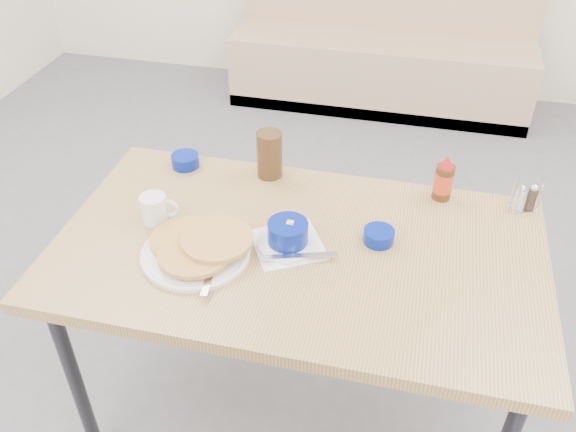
% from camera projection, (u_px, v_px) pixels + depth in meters
% --- Properties ---
extents(booth_bench, '(1.90, 0.56, 1.22)m').
position_uv_depth(booth_bench, '(383.00, 49.00, 3.95)').
color(booth_bench, tan).
rests_on(booth_bench, ground).
extents(dining_table, '(1.40, 0.80, 0.76)m').
position_uv_depth(dining_table, '(298.00, 262.00, 1.78)').
color(dining_table, tan).
rests_on(dining_table, ground).
extents(pancake_plate, '(0.31, 0.32, 0.05)m').
position_uv_depth(pancake_plate, '(198.00, 248.00, 1.71)').
color(pancake_plate, white).
rests_on(pancake_plate, dining_table).
extents(coffee_mug, '(0.11, 0.08, 0.09)m').
position_uv_depth(coffee_mug, '(155.00, 209.00, 1.81)').
color(coffee_mug, white).
rests_on(coffee_mug, dining_table).
extents(grits_setting, '(0.28, 0.26, 0.08)m').
position_uv_depth(grits_setting, '(288.00, 236.00, 1.73)').
color(grits_setting, white).
rests_on(grits_setting, dining_table).
extents(creamer_bowl, '(0.09, 0.09, 0.04)m').
position_uv_depth(creamer_bowl, '(185.00, 161.00, 2.07)').
color(creamer_bowl, navy).
rests_on(creamer_bowl, dining_table).
extents(butter_bowl, '(0.09, 0.09, 0.04)m').
position_uv_depth(butter_bowl, '(379.00, 236.00, 1.75)').
color(butter_bowl, navy).
rests_on(butter_bowl, dining_table).
extents(amber_tumbler, '(0.09, 0.09, 0.16)m').
position_uv_depth(amber_tumbler, '(270.00, 154.00, 1.99)').
color(amber_tumbler, '#3F2A14').
rests_on(amber_tumbler, dining_table).
extents(condiment_caddy, '(0.10, 0.08, 0.10)m').
position_uv_depth(condiment_caddy, '(525.00, 199.00, 1.87)').
color(condiment_caddy, silver).
rests_on(condiment_caddy, dining_table).
extents(syrup_bottle, '(0.06, 0.06, 0.16)m').
position_uv_depth(syrup_bottle, '(444.00, 180.00, 1.90)').
color(syrup_bottle, '#47230F').
rests_on(syrup_bottle, dining_table).
extents(sugar_wrapper, '(0.05, 0.05, 0.00)m').
position_uv_depth(sugar_wrapper, '(268.00, 224.00, 1.83)').
color(sugar_wrapper, '#FF5854').
rests_on(sugar_wrapper, dining_table).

